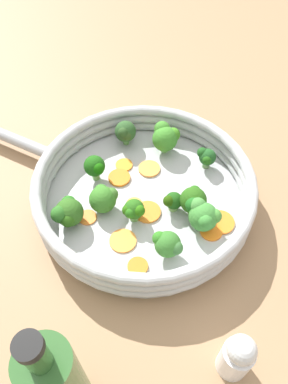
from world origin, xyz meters
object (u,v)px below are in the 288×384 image
skillet (144,200)px  carrot_slice_1 (211,231)px  carrot_slice_0 (148,212)px  broccoli_floret_9 (206,157)px  broccoli_floret_3 (165,136)px  broccoli_floret_5 (68,213)px  carrot_slice_5 (220,222)px  broccoli_floret_8 (168,244)px  broccoli_floret_1 (193,201)px  broccoli_floret_0 (103,198)px  broccoli_floret_2 (134,210)px  carrot_slice_8 (124,165)px  carrot_slice_3 (138,267)px  carrot_slice_7 (123,241)px  broccoli_floret_7 (204,216)px  carrot_slice_2 (134,205)px  oil_bottle (59,383)px  salt_shaker (237,356)px  carrot_slice_9 (149,169)px  carrot_slice_6 (88,217)px  broccoli_floret_4 (125,132)px  broccoli_floret_10 (95,167)px

skillet → carrot_slice_1: size_ratio=9.69×
carrot_slice_0 → broccoli_floret_9: size_ratio=1.08×
broccoli_floret_3 → broccoli_floret_5: size_ratio=1.08×
carrot_slice_5 → broccoli_floret_8: (-0.10, 0.02, 0.03)m
carrot_slice_5 → broccoli_floret_1: 0.06m
broccoli_floret_0 → broccoli_floret_2: 0.06m
carrot_slice_8 → broccoli_floret_0: (-0.09, -0.04, 0.02)m
broccoli_floret_0 → broccoli_floret_3: (0.17, 0.02, 0.01)m
carrot_slice_3 → broccoli_floret_2: broccoli_floret_2 is taller
broccoli_floret_3 → carrot_slice_7: bearing=-155.8°
broccoli_floret_7 → broccoli_floret_8: bearing=173.9°
carrot_slice_0 → carrot_slice_2: (-0.00, 0.03, 0.00)m
broccoli_floret_9 → oil_bottle: (-0.41, -0.12, 0.05)m
salt_shaker → broccoli_floret_9: bearing=44.3°
carrot_slice_1 → carrot_slice_9: bearing=80.0°
carrot_slice_2 → carrot_slice_3: bearing=-132.8°
skillet → broccoli_floret_0: bearing=151.4°
broccoli_floret_0 → broccoli_floret_7: bearing=-60.5°
carrot_slice_3 → oil_bottle: oil_bottle is taller
carrot_slice_6 → oil_bottle: 0.28m
carrot_slice_6 → broccoli_floret_7: (0.12, -0.15, 0.03)m
carrot_slice_1 → broccoli_floret_3: broccoli_floret_3 is taller
carrot_slice_7 → broccoli_floret_1: 0.13m
carrot_slice_9 → carrot_slice_3: bearing=-141.7°
carrot_slice_5 → carrot_slice_6: size_ratio=1.53×
carrot_slice_9 → broccoli_floret_7: size_ratio=0.73×
carrot_slice_2 → broccoli_floret_3: 0.15m
carrot_slice_2 → broccoli_floret_4: bearing=51.0°
carrot_slice_9 → broccoli_floret_10: 0.10m
broccoli_floret_9 → salt_shaker: 0.34m
broccoli_floret_0 → broccoli_floret_9: size_ratio=1.20×
carrot_slice_0 → broccoli_floret_4: size_ratio=0.86×
carrot_slice_2 → broccoli_floret_7: broccoli_floret_7 is taller
broccoli_floret_0 → carrot_slice_8: bearing=26.4°
broccoli_floret_2 → broccoli_floret_4: size_ratio=0.84×
broccoli_floret_1 → broccoli_floret_10: size_ratio=1.02×
carrot_slice_6 → carrot_slice_8: 0.13m
carrot_slice_2 → carrot_slice_5: size_ratio=0.62×
carrot_slice_1 → broccoli_floret_2: size_ratio=0.84×
carrot_slice_5 → broccoli_floret_8: 0.11m
carrot_slice_1 → carrot_slice_3: 0.13m
carrot_slice_3 → broccoli_floret_4: broccoli_floret_4 is taller
carrot_slice_8 → carrot_slice_7: bearing=-135.0°
carrot_slice_5 → oil_bottle: bearing=-176.3°
oil_bottle → carrot_slice_1: bearing=4.0°
carrot_slice_1 → broccoli_floret_0: bearing=118.2°
carrot_slice_0 → salt_shaker: salt_shaker is taller
broccoli_floret_7 → broccoli_floret_8: 0.08m
broccoli_floret_0 → broccoli_floret_7: broccoli_floret_7 is taller
carrot_slice_0 → broccoli_floret_2: (-0.03, 0.01, 0.02)m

